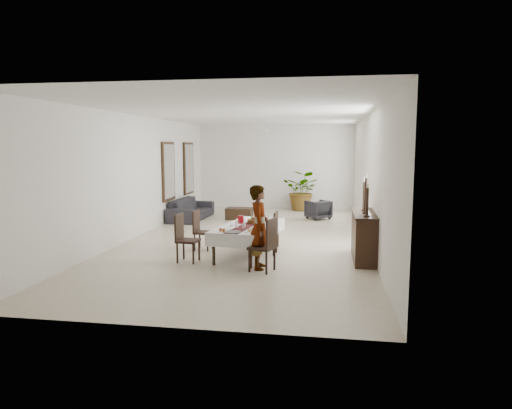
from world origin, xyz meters
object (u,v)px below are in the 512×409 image
(woman, at_px, (259,227))
(sofa, at_px, (191,209))
(red_pitcher, at_px, (241,219))
(sideboard_body, at_px, (364,237))
(dining_table_top, at_px, (248,226))

(woman, height_order, sofa, woman)
(red_pitcher, height_order, sideboard_body, sideboard_body)
(woman, relative_size, sideboard_body, 1.01)
(dining_table_top, height_order, woman, woman)
(sideboard_body, bearing_deg, woman, -153.17)
(red_pitcher, bearing_deg, sofa, 119.35)
(woman, bearing_deg, sofa, 23.06)
(red_pitcher, bearing_deg, sideboard_body, -3.48)
(woman, bearing_deg, dining_table_top, 15.34)
(woman, distance_m, sofa, 6.56)
(dining_table_top, distance_m, sofa, 5.44)
(sideboard_body, bearing_deg, dining_table_top, -179.92)
(dining_table_top, xyz_separation_m, woman, (0.40, -1.05, 0.18))
(red_pitcher, distance_m, sideboard_body, 2.70)
(woman, bearing_deg, sideboard_body, -68.85)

